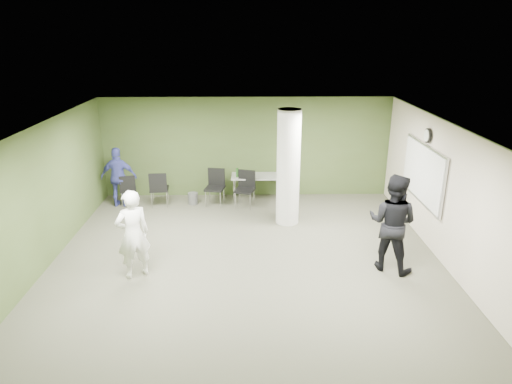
{
  "coord_description": "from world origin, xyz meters",
  "views": [
    {
      "loc": [
        0.04,
        -8.4,
        4.51
      ],
      "look_at": [
        0.21,
        1.0,
        1.15
      ],
      "focal_mm": 32.0,
      "sensor_mm": 36.0,
      "label": 1
    }
  ],
  "objects_px": {
    "folding_table": "(258,177)",
    "man_black": "(392,223)",
    "chair_back_left": "(128,188)",
    "woman_white": "(133,234)",
    "man_blue": "(119,177)"
  },
  "relations": [
    {
      "from": "folding_table",
      "to": "chair_back_left",
      "type": "height_order",
      "value": "folding_table"
    },
    {
      "from": "woman_white",
      "to": "man_black",
      "type": "bearing_deg",
      "value": 151.92
    },
    {
      "from": "chair_back_left",
      "to": "woman_white",
      "type": "xyz_separation_m",
      "value": [
        1.06,
        -3.79,
        0.38
      ]
    },
    {
      "from": "man_black",
      "to": "woman_white",
      "type": "bearing_deg",
      "value": 36.07
    },
    {
      "from": "chair_back_left",
      "to": "woman_white",
      "type": "height_order",
      "value": "woman_white"
    },
    {
      "from": "chair_back_left",
      "to": "man_black",
      "type": "relative_size",
      "value": 0.44
    },
    {
      "from": "folding_table",
      "to": "chair_back_left",
      "type": "xyz_separation_m",
      "value": [
        -3.52,
        -0.32,
        -0.17
      ]
    },
    {
      "from": "woman_white",
      "to": "man_blue",
      "type": "relative_size",
      "value": 1.09
    },
    {
      "from": "chair_back_left",
      "to": "woman_white",
      "type": "relative_size",
      "value": 0.49
    },
    {
      "from": "folding_table",
      "to": "woman_white",
      "type": "bearing_deg",
      "value": -120.17
    },
    {
      "from": "man_blue",
      "to": "chair_back_left",
      "type": "bearing_deg",
      "value": -172.7
    },
    {
      "from": "folding_table",
      "to": "man_black",
      "type": "distance_m",
      "value": 4.64
    },
    {
      "from": "chair_back_left",
      "to": "man_blue",
      "type": "relative_size",
      "value": 0.54
    },
    {
      "from": "woman_white",
      "to": "man_black",
      "type": "relative_size",
      "value": 0.89
    },
    {
      "from": "man_black",
      "to": "man_blue",
      "type": "distance_m",
      "value": 7.17
    }
  ]
}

